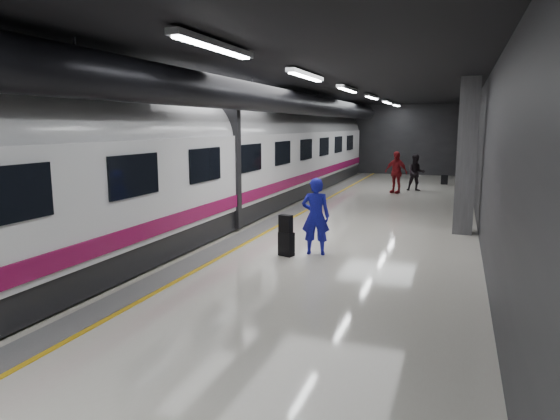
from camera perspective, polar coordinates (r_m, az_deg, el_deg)
The scene contains 9 objects.
ground at distance 14.45m, azimuth 1.72°, elevation -2.94°, with size 40.00×40.00×0.00m, color beige.
platform_hall at distance 15.10m, azimuth 1.88°, elevation 11.12°, with size 10.02×40.02×4.51m.
train at distance 15.45m, azimuth -9.82°, elevation 5.51°, with size 3.05×38.00×4.05m.
traveler_main at distance 12.23m, azimuth 4.09°, elevation -0.72°, with size 0.69×0.45×1.90m, color #191BBC.
suitcase_main at distance 12.18m, azimuth 0.73°, elevation -3.91°, with size 0.36×0.22×0.58m, color black.
shoulder_bag at distance 12.07m, azimuth 0.65°, elevation -1.58°, with size 0.32×0.17×0.43m, color black.
traveler_far_a at distance 25.14m, azimuth 15.28°, elevation 4.13°, with size 0.86×0.67×1.77m, color black.
traveler_far_b at distance 24.12m, azimuth 13.11°, elevation 4.23°, with size 1.15×0.48×1.96m, color maroon.
suitcase_far at distance 28.49m, azimuth 18.27°, elevation 3.32°, with size 0.35×0.23×0.51m, color black.
Camera 1 is at (4.34, -13.42, 3.14)m, focal length 32.00 mm.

